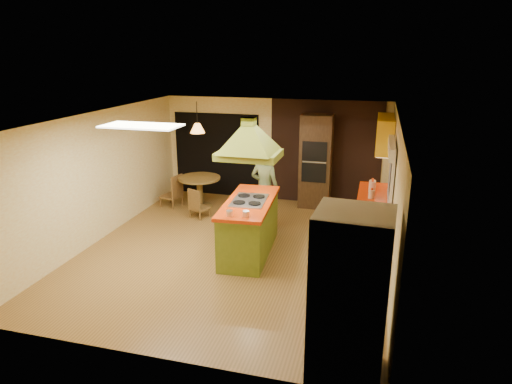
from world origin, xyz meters
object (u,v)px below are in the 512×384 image
(man, at_px, (265,188))
(wall_oven, at_px, (316,161))
(kitchen_island, at_px, (249,226))
(canister_large, at_px, (372,187))
(refrigerator, at_px, (350,296))
(dining_table, at_px, (200,186))

(man, distance_m, wall_oven, 1.82)
(kitchen_island, distance_m, canister_large, 2.62)
(refrigerator, height_order, dining_table, refrigerator)
(refrigerator, xyz_separation_m, dining_table, (-3.81, 5.05, -0.48))
(man, height_order, dining_table, man)
(dining_table, bearing_deg, man, -23.94)
(man, distance_m, canister_large, 2.18)
(kitchen_island, xyz_separation_m, dining_table, (-1.83, 2.15, 0.01))
(wall_oven, bearing_deg, dining_table, -163.33)
(man, bearing_deg, canister_large, -168.80)
(wall_oven, xyz_separation_m, canister_large, (1.33, -1.51, -0.08))
(kitchen_island, distance_m, dining_table, 2.83)
(kitchen_island, distance_m, wall_oven, 3.12)
(man, bearing_deg, refrigerator, 124.50)
(refrigerator, distance_m, dining_table, 6.35)
(man, distance_m, refrigerator, 4.72)
(wall_oven, bearing_deg, canister_large, -49.05)
(refrigerator, distance_m, canister_large, 4.35)
(kitchen_island, relative_size, wall_oven, 0.94)
(dining_table, distance_m, canister_large, 4.05)
(man, xyz_separation_m, wall_oven, (0.84, 1.59, 0.26))
(refrigerator, bearing_deg, canister_large, 91.66)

